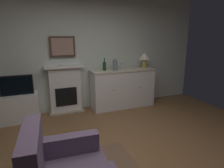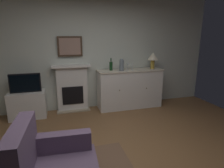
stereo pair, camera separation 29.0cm
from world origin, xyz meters
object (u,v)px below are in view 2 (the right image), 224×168
object	(u,v)px
fireplace_unit	(72,88)
wine_bottle	(111,66)
tv_cabinet	(28,105)
wine_glass_left	(128,65)
tv_set	(25,83)
vase_decorative	(122,65)
sideboard_cabinet	(130,89)
wine_glass_center	(132,65)
framed_picture	(70,46)
table_lamp	(153,57)

from	to	relation	value
fireplace_unit	wine_bottle	world-z (taller)	wine_bottle
tv_cabinet	wine_glass_left	bearing A→B (deg)	-1.54
tv_set	vase_decorative	bearing A→B (deg)	-1.13
fireplace_unit	tv_cabinet	xyz separation A→B (m)	(-0.98, -0.16, -0.26)
vase_decorative	tv_cabinet	bearing A→B (deg)	178.24
fireplace_unit	sideboard_cabinet	xyz separation A→B (m)	(1.38, -0.18, -0.07)
fireplace_unit	sideboard_cabinet	distance (m)	1.39
wine_bottle	vase_decorative	bearing A→B (deg)	-21.73
fireplace_unit	wine_glass_center	size ratio (longest dim) A/B	6.67
wine_glass_left	vase_decorative	size ratio (longest dim) A/B	0.59
wine_bottle	vase_decorative	xyz separation A→B (m)	(0.23, -0.09, 0.03)
vase_decorative	tv_set	size ratio (longest dim) A/B	0.45
framed_picture	wine_glass_left	size ratio (longest dim) A/B	3.33
tv_cabinet	tv_set	distance (m)	0.49
tv_set	tv_cabinet	bearing A→B (deg)	90.00
vase_decorative	tv_set	xyz separation A→B (m)	(-2.12, 0.04, -0.31)
table_lamp	wine_glass_center	world-z (taller)	table_lamp
table_lamp	wine_glass_center	size ratio (longest dim) A/B	2.42
fireplace_unit	framed_picture	xyz separation A→B (m)	(-0.00, 0.05, 0.96)
tv_cabinet	tv_set	world-z (taller)	tv_set
fireplace_unit	framed_picture	distance (m)	0.96
fireplace_unit	wine_glass_left	xyz separation A→B (m)	(1.30, -0.22, 0.52)
framed_picture	wine_glass_center	size ratio (longest dim) A/B	3.33
wine_glass_center	vase_decorative	world-z (taller)	vase_decorative
wine_bottle	framed_picture	bearing A→B (deg)	168.89
sideboard_cabinet	fireplace_unit	bearing A→B (deg)	172.68
table_lamp	tv_set	xyz separation A→B (m)	(-2.95, -0.01, -0.45)
wine_glass_left	tv_set	world-z (taller)	wine_glass_left
sideboard_cabinet	tv_set	distance (m)	2.37
fireplace_unit	wine_bottle	bearing A→B (deg)	-8.35
table_lamp	wine_glass_center	distance (m)	0.59
table_lamp	wine_glass_center	bearing A→B (deg)	-174.80
wine_glass_left	tv_set	xyz separation A→B (m)	(-2.28, 0.04, -0.29)
wine_glass_center	tv_cabinet	distance (m)	2.51
wine_glass_left	wine_glass_center	size ratio (longest dim) A/B	1.00
sideboard_cabinet	tv_set	xyz separation A→B (m)	(-2.36, -0.01, 0.30)
fireplace_unit	tv_set	distance (m)	1.02
sideboard_cabinet	tv_cabinet	world-z (taller)	sideboard_cabinet
fireplace_unit	wine_bottle	distance (m)	1.05
fireplace_unit	wine_glass_left	bearing A→B (deg)	-9.74
tv_set	wine_glass_left	bearing A→B (deg)	-0.96
wine_glass_left	sideboard_cabinet	bearing A→B (deg)	30.66
fireplace_unit	tv_set	world-z (taller)	fireplace_unit
wine_bottle	tv_set	bearing A→B (deg)	-178.44
tv_cabinet	tv_set	xyz separation A→B (m)	(-0.00, -0.02, 0.49)
tv_cabinet	tv_set	size ratio (longest dim) A/B	1.21
wine_glass_left	fireplace_unit	bearing A→B (deg)	170.26
sideboard_cabinet	vase_decorative	bearing A→B (deg)	-167.95
wine_bottle	tv_cabinet	bearing A→B (deg)	-179.14
tv_set	framed_picture	bearing A→B (deg)	13.31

